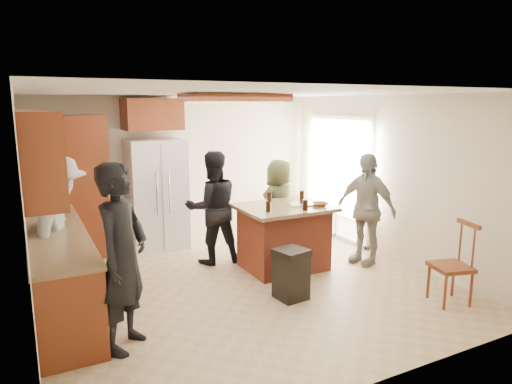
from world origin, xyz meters
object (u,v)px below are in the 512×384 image
person_behind_right (279,206)px  spindle_chair (452,267)px  person_side_right (366,209)px  kitchen_island (284,236)px  person_behind_left (213,208)px  refrigerator (157,194)px  person_front_left (122,258)px  person_counter (61,230)px  trash_bin (291,274)px

person_behind_right → spindle_chair: person_behind_right is taller
person_side_right → kitchen_island: bearing=-122.2°
person_side_right → spindle_chair: size_ratio=1.67×
person_behind_left → kitchen_island: size_ratio=1.32×
person_behind_left → person_behind_right: 1.13m
person_behind_right → kitchen_island: 0.79m
person_behind_right → refrigerator: size_ratio=0.84×
person_front_left → person_counter: size_ratio=1.03×
trash_bin → person_behind_right: bearing=64.4°
kitchen_island → spindle_chair: (1.18, -1.95, -0.02)m
person_counter → person_behind_left: bearing=-60.0°
kitchen_island → person_side_right: bearing=-16.5°
person_side_right → trash_bin: person_side_right is taller
person_behind_right → person_counter: 3.28m
person_behind_left → person_counter: person_counter is taller
person_behind_right → trash_bin: (-0.78, -1.63, -0.43)m
person_counter → refrigerator: (1.59, 1.60, 0.01)m
person_front_left → person_counter: (-0.43, 1.42, -0.02)m
trash_bin → spindle_chair: spindle_chair is taller
person_side_right → person_counter: bearing=-113.7°
person_side_right → person_behind_left: bearing=-133.3°
person_front_left → refrigerator: size_ratio=1.02×
person_side_right → spindle_chair: (-0.02, -1.60, -0.38)m
person_behind_right → person_counter: person_counter is taller
kitchen_island → spindle_chair: spindle_chair is taller
person_counter → person_behind_right: bearing=-64.8°
person_side_right → spindle_chair: person_side_right is taller
person_behind_right → person_front_left: bearing=14.7°
person_behind_left → spindle_chair: bearing=133.6°
person_behind_right → spindle_chair: (0.87, -2.62, -0.30)m
person_side_right → trash_bin: (-1.67, -0.61, -0.51)m
person_behind_left → spindle_chair: 3.34m
person_behind_left → trash_bin: size_ratio=2.68×
person_behind_right → spindle_chair: bearing=89.8°
person_behind_right → trash_bin: size_ratio=2.39×
refrigerator → trash_bin: bearing=-72.5°
refrigerator → spindle_chair: size_ratio=1.81×
person_behind_right → trash_bin: bearing=45.8°
kitchen_island → refrigerator: bearing=126.4°
person_front_left → person_behind_right: person_front_left is taller
trash_bin → person_counter: bearing=154.3°
person_side_right → trash_bin: 1.85m
kitchen_island → person_front_left: bearing=-154.7°
person_behind_left → kitchen_island: (0.81, -0.70, -0.37)m
person_front_left → trash_bin: person_front_left is taller
person_behind_left → trash_bin: (0.35, -1.66, -0.53)m
person_front_left → trash_bin: (2.04, 0.22, -0.60)m
person_front_left → spindle_chair: bearing=-62.4°
spindle_chair → person_behind_right: bearing=108.3°
person_counter → refrigerator: bearing=-27.3°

